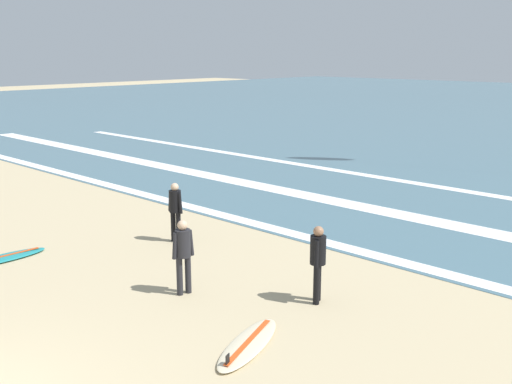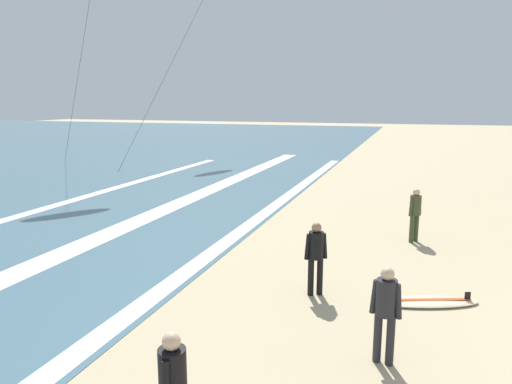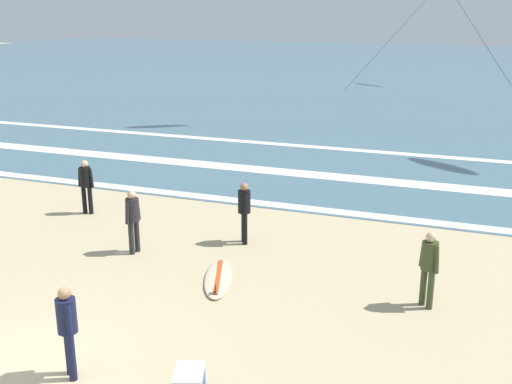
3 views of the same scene
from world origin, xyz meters
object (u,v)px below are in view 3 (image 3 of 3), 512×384
at_px(surfboard_right_spare, 218,278).
at_px(cooler_box, 189,384).
at_px(surfer_mid_group, 133,216).
at_px(surfer_left_near, 86,182).
at_px(surfer_right_near, 67,324).
at_px(surfer_left_far, 429,263).
at_px(surfer_foreground_main, 244,207).

distance_m(surfboard_right_spare, cooler_box, 4.25).
distance_m(surfer_mid_group, surfer_left_near, 3.59).
bearing_deg(surfer_left_near, cooler_box, -45.83).
height_order(surfer_mid_group, cooler_box, surfer_mid_group).
xyz_separation_m(surfer_left_near, cooler_box, (6.74, -6.94, -0.74)).
bearing_deg(surfer_right_near, surfboard_right_spare, 80.05).
distance_m(surfer_left_near, cooler_box, 9.70).
relative_size(surfboard_right_spare, cooler_box, 3.00).
height_order(surfer_mid_group, surfer_left_near, same).
height_order(surfer_left_far, surfer_left_near, same).
xyz_separation_m(surfer_left_near, surfboard_right_spare, (5.44, -2.89, -0.91)).
relative_size(surfer_mid_group, surfer_left_near, 1.00).
bearing_deg(surfer_foreground_main, surfer_left_near, 173.46).
bearing_deg(surfer_left_far, surfboard_right_spare, -176.06).
bearing_deg(surfboard_right_spare, surfer_right_near, -99.95).
relative_size(surfer_left_far, cooler_box, 2.20).
bearing_deg(surfer_mid_group, surfer_left_near, 143.22).
distance_m(surfer_left_far, surfer_left_near, 10.21).
xyz_separation_m(surfer_right_near, cooler_box, (2.04, 0.19, -0.74)).
bearing_deg(surfer_left_far, surfer_foreground_main, 157.12).
distance_m(surfer_right_near, surfboard_right_spare, 4.40).
distance_m(surfer_mid_group, cooler_box, 6.20).
relative_size(surfer_left_near, surfboard_right_spare, 0.73).
height_order(surfer_right_near, surfboard_right_spare, surfer_right_near).
distance_m(surfer_mid_group, surfer_right_near, 5.30).
bearing_deg(surfer_foreground_main, cooler_box, -76.07).
bearing_deg(surfer_left_near, surfer_foreground_main, -6.54).
bearing_deg(cooler_box, surfer_left_far, 54.20).
bearing_deg(surfer_right_near, surfer_left_near, 123.40).
bearing_deg(surfer_mid_group, surfboard_right_spare, -16.03).
bearing_deg(surfboard_right_spare, surfer_left_near, 152.06).
distance_m(surfer_foreground_main, surfer_left_near, 5.20).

